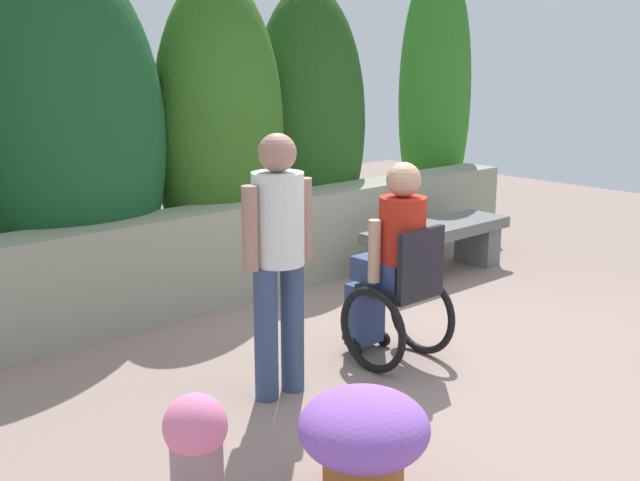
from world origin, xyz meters
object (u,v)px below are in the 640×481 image
Objects in this scene: stone_bench at (437,241)px; flower_pot_purple_near at (364,438)px; person_in_wheelchair at (395,270)px; flower_pot_terracotta_by_wall at (196,442)px; person_standing_companion at (278,249)px.

flower_pot_purple_near reaches higher than stone_bench.
flower_pot_terracotta_by_wall is at bearing -176.11° from person_in_wheelchair.
flower_pot_purple_near is (-1.31, -1.01, -0.33)m from person_in_wheelchair.
flower_pot_purple_near is 1.20× the size of flower_pot_terracotta_by_wall.
person_standing_companion reaches higher than flower_pot_purple_near.
person_standing_companion is at bearing 31.32° from flower_pot_terracotta_by_wall.
person_standing_companion is at bearing 69.13° from flower_pot_purple_near.
person_in_wheelchair reaches higher than stone_bench.
flower_pot_purple_near is (-0.42, -1.11, -0.60)m from person_standing_companion.
person_in_wheelchair is 1.97m from flower_pot_terracotta_by_wall.
stone_bench is 2.15m from person_in_wheelchair.
stone_bench is 3.78m from flower_pot_purple_near.
person_standing_companion is 1.33m from flower_pot_purple_near.
stone_bench is 2.94m from person_standing_companion.
flower_pot_terracotta_by_wall is at bearing -152.90° from stone_bench.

